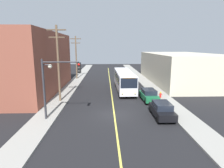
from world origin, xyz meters
TOP-DOWN VIEW (x-y plane):
  - ground_plane at (0.00, 0.00)m, footprint 120.00×120.00m
  - sidewalk_left at (-7.25, 10.00)m, footprint 2.50×90.00m
  - sidewalk_right at (7.25, 10.00)m, footprint 2.50×90.00m
  - lane_stripe_center at (0.00, 15.00)m, footprint 0.16×60.00m
  - building_left_brick at (-13.49, 11.14)m, footprint 10.00×20.79m
  - building_right_warehouse at (14.50, 18.54)m, footprint 12.00×23.00m
  - city_bus at (2.20, 11.67)m, footprint 2.73×12.19m
  - parked_car_black at (4.93, -1.00)m, footprint 1.85×4.42m
  - parked_car_green at (4.94, 5.08)m, footprint 1.94×4.46m
  - utility_pole_near at (-7.03, 5.10)m, footprint 2.40×0.28m
  - utility_pole_mid at (-7.42, 22.92)m, footprint 2.40×0.28m
  - traffic_signal_left_corner at (-5.41, -1.41)m, footprint 3.75×0.48m
  - street_lamp_left at (-6.83, -0.93)m, footprint 0.98×0.40m
  - fire_hydrant at (6.85, 6.11)m, footprint 0.44×0.26m

SIDE VIEW (x-z plane):
  - ground_plane at x=0.00m, z-range 0.00..0.00m
  - lane_stripe_center at x=0.00m, z-range 0.00..0.01m
  - sidewalk_left at x=-7.25m, z-range 0.00..0.15m
  - sidewalk_right at x=7.25m, z-range 0.00..0.15m
  - fire_hydrant at x=6.85m, z-range 0.16..1.00m
  - parked_car_black at x=4.93m, z-range 0.03..1.65m
  - parked_car_green at x=4.94m, z-range 0.03..1.65m
  - city_bus at x=2.20m, z-range 0.22..3.42m
  - building_right_warehouse at x=14.50m, z-range 0.00..5.89m
  - street_lamp_left at x=-6.83m, z-range 0.99..6.49m
  - traffic_signal_left_corner at x=-5.41m, z-range 1.30..7.30m
  - building_left_brick at x=-13.49m, z-range 0.00..9.50m
  - utility_pole_mid at x=-7.42m, z-range 0.64..10.02m
  - utility_pole_near at x=-7.03m, z-range 0.65..10.44m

